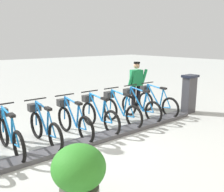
# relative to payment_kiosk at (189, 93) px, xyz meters

# --- Properties ---
(ground_plane) EXTENTS (60.00, 60.00, 0.00)m
(ground_plane) POSITION_rel_payment_kiosk_xyz_m (-0.05, 4.30, -0.67)
(ground_plane) COLOR #AEB2AE
(dock_rail_base) EXTENTS (0.44, 7.80, 0.10)m
(dock_rail_base) POSITION_rel_payment_kiosk_xyz_m (-0.05, 4.30, -0.62)
(dock_rail_base) COLOR #47474C
(dock_rail_base) RESTS_ON ground
(payment_kiosk) EXTENTS (0.36, 0.52, 1.28)m
(payment_kiosk) POSITION_rel_payment_kiosk_xyz_m (0.00, 0.00, 0.00)
(payment_kiosk) COLOR #38383D
(payment_kiosk) RESTS_ON ground
(bike_docked_0) EXTENTS (1.72, 0.54, 1.02)m
(bike_docked_0) POSITION_rel_payment_kiosk_xyz_m (0.57, 0.99, -0.24)
(bike_docked_0) COLOR black
(bike_docked_0) RESTS_ON ground
(bike_docked_1) EXTENTS (1.72, 0.54, 1.02)m
(bike_docked_1) POSITION_rel_payment_kiosk_xyz_m (0.57, 1.77, -0.24)
(bike_docked_1) COLOR black
(bike_docked_1) RESTS_ON ground
(bike_docked_2) EXTENTS (1.72, 0.54, 1.02)m
(bike_docked_2) POSITION_rel_payment_kiosk_xyz_m (0.57, 2.55, -0.24)
(bike_docked_2) COLOR black
(bike_docked_2) RESTS_ON ground
(bike_docked_3) EXTENTS (1.72, 0.54, 1.02)m
(bike_docked_3) POSITION_rel_payment_kiosk_xyz_m (0.57, 3.33, -0.24)
(bike_docked_3) COLOR black
(bike_docked_3) RESTS_ON ground
(bike_docked_4) EXTENTS (1.72, 0.54, 1.02)m
(bike_docked_4) POSITION_rel_payment_kiosk_xyz_m (0.57, 4.11, -0.24)
(bike_docked_4) COLOR black
(bike_docked_4) RESTS_ON ground
(bike_docked_5) EXTENTS (1.72, 0.54, 1.02)m
(bike_docked_5) POSITION_rel_payment_kiosk_xyz_m (0.57, 4.89, -0.24)
(bike_docked_5) COLOR black
(bike_docked_5) RESTS_ON ground
(bike_docked_6) EXTENTS (1.72, 0.54, 1.02)m
(bike_docked_6) POSITION_rel_payment_kiosk_xyz_m (0.57, 5.66, -0.24)
(bike_docked_6) COLOR black
(bike_docked_6) RESTS_ON ground
(worker_near_rack) EXTENTS (0.56, 0.68, 1.66)m
(worker_near_rack) POSITION_rel_payment_kiosk_xyz_m (1.54, 0.94, 0.24)
(worker_near_rack) COLOR white
(worker_near_rack) RESTS_ON ground
(planter_bush) EXTENTS (0.76, 0.76, 0.97)m
(planter_bush) POSITION_rel_payment_kiosk_xyz_m (-1.96, 5.49, -0.12)
(planter_bush) COLOR #59544C
(planter_bush) RESTS_ON ground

